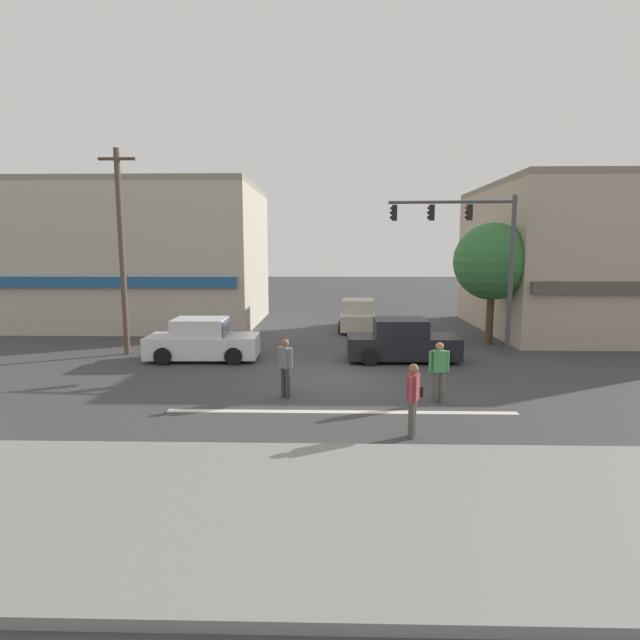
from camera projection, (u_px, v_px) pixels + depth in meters
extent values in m
plane|color=#3D3D3F|center=(339.00, 377.00, 16.26)|extent=(120.00, 120.00, 0.00)
cube|color=silver|center=(341.00, 412.00, 12.79)|extent=(9.00, 0.24, 0.01)
cube|color=gray|center=(347.00, 510.00, 7.83)|extent=(40.00, 5.00, 0.16)
cube|color=#B7AD99|center=(141.00, 258.00, 27.72)|extent=(13.10, 8.74, 7.27)
cube|color=#1E5184|center=(105.00, 282.00, 23.44)|extent=(12.45, 0.24, 0.50)
cube|color=gray|center=(137.00, 188.00, 27.19)|extent=(13.10, 8.74, 0.30)
cube|color=tan|center=(594.00, 261.00, 25.15)|extent=(10.92, 10.63, 7.05)
cube|color=gray|center=(600.00, 187.00, 24.63)|extent=(10.92, 10.63, 0.30)
cylinder|color=#4C3823|center=(490.00, 317.00, 21.91)|extent=(0.32, 0.32, 2.36)
sphere|color=#337038|center=(492.00, 261.00, 21.56)|extent=(3.33, 3.33, 3.33)
cylinder|color=brown|center=(122.00, 254.00, 19.27)|extent=(0.22, 0.22, 7.91)
cube|color=#473828|center=(117.00, 159.00, 18.77)|extent=(1.40, 0.12, 0.10)
cylinder|color=#47474C|center=(511.00, 276.00, 19.46)|extent=(0.18, 0.18, 6.20)
cylinder|color=#47474C|center=(451.00, 202.00, 19.27)|extent=(4.80, 0.44, 0.12)
cube|color=black|center=(470.00, 212.00, 19.26)|extent=(0.22, 0.25, 0.60)
sphere|color=red|center=(467.00, 208.00, 19.25)|extent=(0.12, 0.12, 0.12)
sphere|color=black|center=(466.00, 212.00, 19.27)|extent=(0.12, 0.12, 0.12)
sphere|color=black|center=(466.00, 217.00, 19.30)|extent=(0.12, 0.12, 0.12)
cube|color=black|center=(432.00, 213.00, 19.39)|extent=(0.22, 0.25, 0.60)
sphere|color=red|center=(429.00, 208.00, 19.38)|extent=(0.12, 0.12, 0.12)
sphere|color=black|center=(429.00, 213.00, 19.40)|extent=(0.12, 0.12, 0.12)
sphere|color=black|center=(428.00, 217.00, 19.43)|extent=(0.12, 0.12, 0.12)
cube|color=black|center=(394.00, 213.00, 19.52)|extent=(0.22, 0.25, 0.60)
sphere|color=red|center=(391.00, 208.00, 19.51)|extent=(0.12, 0.12, 0.12)
sphere|color=black|center=(391.00, 213.00, 19.53)|extent=(0.12, 0.12, 0.12)
sphere|color=black|center=(391.00, 218.00, 19.56)|extent=(0.12, 0.12, 0.12)
cube|color=black|center=(403.00, 347.00, 18.59)|extent=(4.11, 1.72, 0.80)
cube|color=black|center=(400.00, 327.00, 18.49)|extent=(1.91, 1.57, 0.64)
cube|color=#475666|center=(427.00, 328.00, 18.47)|extent=(0.07, 1.44, 0.54)
cylinder|color=black|center=(432.00, 348.00, 19.44)|extent=(0.64, 0.18, 0.64)
cylinder|color=black|center=(442.00, 357.00, 17.76)|extent=(0.64, 0.18, 0.64)
cylinder|color=black|center=(367.00, 348.00, 19.49)|extent=(0.64, 0.18, 0.64)
cylinder|color=black|center=(370.00, 357.00, 17.81)|extent=(0.64, 0.18, 0.64)
cube|color=silver|center=(203.00, 346.00, 18.73)|extent=(4.15, 1.82, 0.80)
cube|color=silver|center=(200.00, 327.00, 18.63)|extent=(1.95, 1.62, 0.64)
cube|color=#475666|center=(226.00, 327.00, 18.63)|extent=(0.10, 1.44, 0.54)
cylinder|color=black|center=(241.00, 347.00, 19.61)|extent=(0.65, 0.20, 0.64)
cylinder|color=black|center=(233.00, 356.00, 17.93)|extent=(0.65, 0.20, 0.64)
cylinder|color=black|center=(176.00, 347.00, 19.60)|extent=(0.65, 0.20, 0.64)
cylinder|color=black|center=(163.00, 356.00, 17.91)|extent=(0.65, 0.20, 0.64)
cube|color=#B7B29E|center=(358.00, 319.00, 25.84)|extent=(1.92, 4.19, 0.80)
cube|color=#B7B29E|center=(358.00, 306.00, 25.64)|extent=(1.66, 1.98, 0.64)
cube|color=#475666|center=(358.00, 304.00, 26.60)|extent=(1.44, 0.14, 0.54)
cylinder|color=black|center=(342.00, 320.00, 27.19)|extent=(0.21, 0.65, 0.64)
cylinder|color=black|center=(374.00, 320.00, 27.06)|extent=(0.21, 0.65, 0.64)
cylinder|color=black|center=(341.00, 327.00, 24.68)|extent=(0.21, 0.65, 0.64)
cylinder|color=black|center=(375.00, 327.00, 24.55)|extent=(0.21, 0.65, 0.64)
cylinder|color=#4C4742|center=(411.00, 420.00, 10.92)|extent=(0.14, 0.14, 0.86)
cylinder|color=#4C4742|center=(413.00, 417.00, 11.09)|extent=(0.14, 0.14, 0.86)
cube|color=maroon|center=(413.00, 387.00, 10.91)|extent=(0.34, 0.42, 0.58)
sphere|color=brown|center=(414.00, 369.00, 10.85)|extent=(0.22, 0.22, 0.22)
cylinder|color=maroon|center=(411.00, 390.00, 10.69)|extent=(0.09, 0.09, 0.56)
cylinder|color=maroon|center=(415.00, 384.00, 11.12)|extent=(0.09, 0.09, 0.56)
cube|color=black|center=(418.00, 391.00, 11.21)|extent=(0.30, 0.22, 0.24)
cylinder|color=#333338|center=(288.00, 383.00, 13.92)|extent=(0.14, 0.14, 0.86)
cylinder|color=#333338|center=(283.00, 382.00, 14.05)|extent=(0.14, 0.14, 0.86)
cube|color=slate|center=(285.00, 357.00, 13.88)|extent=(0.41, 0.41, 0.58)
sphere|color=brown|center=(285.00, 343.00, 13.83)|extent=(0.22, 0.22, 0.22)
cylinder|color=slate|center=(291.00, 359.00, 13.72)|extent=(0.09, 0.09, 0.56)
cylinder|color=slate|center=(280.00, 356.00, 14.05)|extent=(0.09, 0.09, 0.56)
cylinder|color=#4C4742|center=(441.00, 387.00, 13.53)|extent=(0.14, 0.14, 0.86)
cylinder|color=#4C4742|center=(435.00, 387.00, 13.51)|extent=(0.14, 0.14, 0.86)
cube|color=#3F8C4C|center=(439.00, 361.00, 13.42)|extent=(0.38, 0.26, 0.58)
sphere|color=#9E7051|center=(440.00, 346.00, 13.36)|extent=(0.22, 0.22, 0.22)
cylinder|color=#3F8C4C|center=(448.00, 361.00, 13.44)|extent=(0.09, 0.09, 0.56)
cylinder|color=#3F8C4C|center=(430.00, 361.00, 13.40)|extent=(0.09, 0.09, 0.56)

